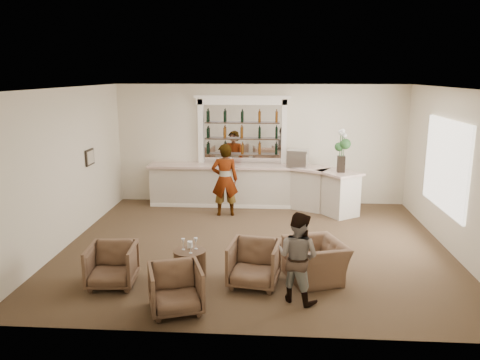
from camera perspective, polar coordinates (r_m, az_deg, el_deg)
name	(u,v)px	position (r m, az deg, el deg)	size (l,w,h in m)	color
ground	(255,245)	(10.07, 1.90, -7.98)	(8.00, 8.00, 0.00)	brown
room_shell	(265,132)	(10.19, 3.05, 5.85)	(8.04, 7.02, 3.32)	beige
bar_counter	(253,186)	(12.76, 1.65, -0.76)	(5.72, 1.80, 1.14)	beige
back_bar_alcove	(242,131)	(12.93, 0.27, 5.99)	(2.64, 0.25, 3.00)	white
cocktail_table	(190,264)	(8.57, -6.11, -10.10)	(0.58, 0.58, 0.50)	#513523
sommelier	(225,180)	(11.92, -1.86, 0.02)	(0.68, 0.45, 1.87)	gray
guest	(298,257)	(7.57, 7.05, -9.29)	(0.72, 0.56, 1.48)	gray
armchair_left	(112,265)	(8.45, -15.33, -9.98)	(0.79, 0.81, 0.74)	brown
armchair_center	(176,289)	(7.41, -7.84, -13.00)	(0.78, 0.80, 0.73)	brown
armchair_right	(254,264)	(8.17, 1.72, -10.15)	(0.83, 0.85, 0.77)	brown
armchair_far	(316,260)	(8.52, 9.19, -9.64)	(1.06, 0.93, 0.69)	brown
espresso_machine	(298,158)	(12.57, 7.02, 2.63)	(0.52, 0.44, 0.46)	silver
flower_vase	(342,148)	(12.00, 12.30, 3.83)	(0.29, 0.29, 1.09)	black
wine_glass_bar_left	(231,161)	(12.72, -1.14, 2.29)	(0.07, 0.07, 0.21)	white
wine_glass_bar_right	(218,162)	(12.70, -2.69, 2.26)	(0.07, 0.07, 0.21)	white
wine_glass_tbl_a	(183,244)	(8.48, -6.94, -7.77)	(0.07, 0.07, 0.21)	white
wine_glass_tbl_b	(196,243)	(8.49, -5.41, -7.71)	(0.07, 0.07, 0.21)	white
wine_glass_tbl_c	(191,248)	(8.31, -6.05, -8.20)	(0.07, 0.07, 0.21)	white
napkin_holder	(190,244)	(8.58, -6.14, -7.82)	(0.08, 0.08, 0.12)	white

